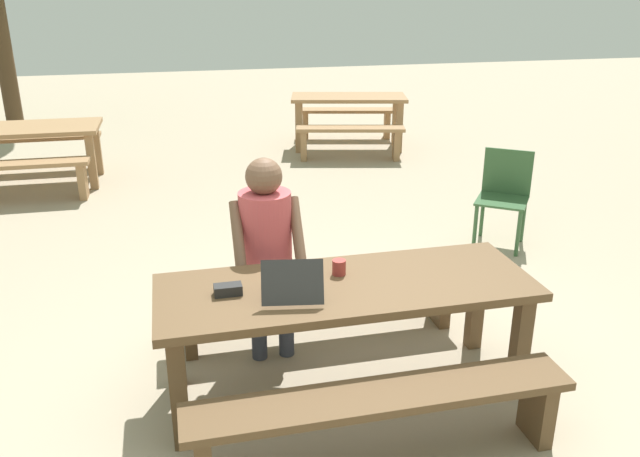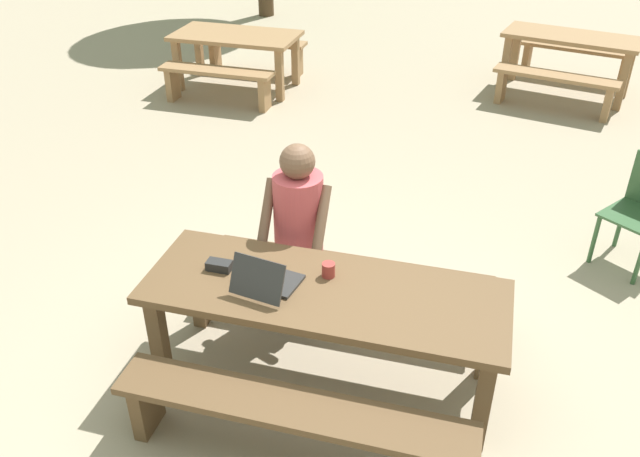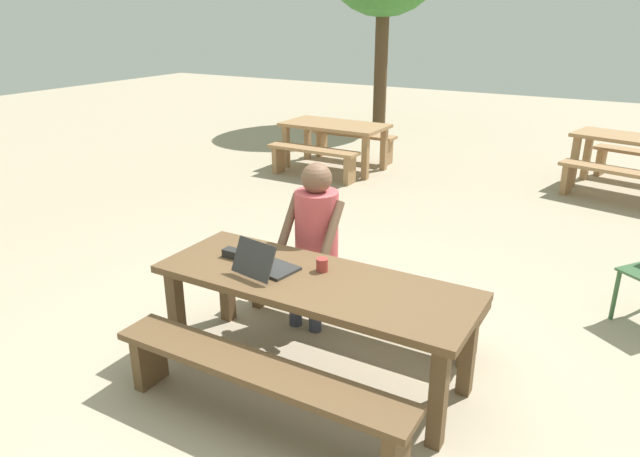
{
  "view_description": "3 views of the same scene",
  "coord_description": "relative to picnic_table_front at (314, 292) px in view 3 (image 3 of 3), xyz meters",
  "views": [
    {
      "loc": [
        -0.92,
        -3.2,
        2.33
      ],
      "look_at": [
        -0.1,
        0.25,
        0.96
      ],
      "focal_mm": 36.48,
      "sensor_mm": 36.0,
      "label": 1
    },
    {
      "loc": [
        0.79,
        -2.97,
        3.05
      ],
      "look_at": [
        -0.1,
        0.25,
        0.96
      ],
      "focal_mm": 36.92,
      "sensor_mm": 36.0,
      "label": 2
    },
    {
      "loc": [
        1.74,
        -2.94,
        2.36
      ],
      "look_at": [
        -0.1,
        0.25,
        0.96
      ],
      "focal_mm": 32.43,
      "sensor_mm": 36.0,
      "label": 3
    }
  ],
  "objects": [
    {
      "name": "ground_plane",
      "position": [
        0.0,
        0.0,
        -0.61
      ],
      "size": [
        30.0,
        30.0,
        0.0
      ],
      "primitive_type": "plane",
      "color": "tan"
    },
    {
      "name": "picnic_table_front",
      "position": [
        0.0,
        0.0,
        0.0
      ],
      "size": [
        2.15,
        0.77,
        0.71
      ],
      "color": "brown",
      "rests_on": "ground"
    },
    {
      "name": "bench_near",
      "position": [
        0.0,
        -0.66,
        -0.29
      ],
      "size": [
        1.97,
        0.3,
        0.43
      ],
      "color": "brown",
      "rests_on": "ground"
    },
    {
      "name": "bench_far",
      "position": [
        0.0,
        0.66,
        -0.29
      ],
      "size": [
        1.97,
        0.3,
        0.43
      ],
      "color": "brown",
      "rests_on": "ground"
    },
    {
      "name": "laptop",
      "position": [
        -0.33,
        -0.08,
        0.16
      ],
      "size": [
        0.38,
        0.39,
        0.24
      ],
      "rotation": [
        0.0,
        0.0,
        2.97
      ],
      "color": "#2D2D2D",
      "rests_on": "picnic_table_front"
    },
    {
      "name": "small_pouch",
      "position": [
        -0.67,
        0.02,
        0.13
      ],
      "size": [
        0.15,
        0.08,
        0.06
      ],
      "color": "black",
      "rests_on": "picnic_table_front"
    },
    {
      "name": "coffee_mug",
      "position": [
        -0.01,
        0.13,
        0.14
      ],
      "size": [
        0.08,
        0.08,
        0.09
      ],
      "color": "#99332D",
      "rests_on": "picnic_table_front"
    },
    {
      "name": "person_seated",
      "position": [
        -0.36,
        0.63,
        0.15
      ],
      "size": [
        0.45,
        0.43,
        1.3
      ],
      "color": "#333847",
      "rests_on": "ground"
    },
    {
      "name": "picnic_table_mid",
      "position": [
        -2.51,
        4.91,
        -0.01
      ],
      "size": [
        1.61,
        0.87,
        0.71
      ],
      "rotation": [
        0.0,
        0.0,
        -0.02
      ],
      "color": "#9E754C",
      "rests_on": "ground"
    },
    {
      "name": "bench_mid_south",
      "position": [
        -2.52,
        4.26,
        -0.28
      ],
      "size": [
        1.45,
        0.32,
        0.45
      ],
      "rotation": [
        0.0,
        0.0,
        -0.02
      ],
      "color": "#9E754C",
      "rests_on": "ground"
    },
    {
      "name": "bench_mid_north",
      "position": [
        -2.5,
        5.57,
        -0.28
      ],
      "size": [
        1.45,
        0.32,
        0.45
      ],
      "rotation": [
        0.0,
        0.0,
        -0.02
      ],
      "color": "#9E754C",
      "rests_on": "ground"
    },
    {
      "name": "picnic_table_rear",
      "position": [
        1.65,
        5.8,
        0.01
      ],
      "size": [
        1.75,
        1.05,
        0.76
      ],
      "rotation": [
        0.0,
        0.0,
        -0.23
      ],
      "color": "#9E754C",
      "rests_on": "ground"
    },
    {
      "name": "bench_rear_south",
      "position": [
        1.49,
        5.16,
        -0.28
      ],
      "size": [
        1.5,
        0.63,
        0.45
      ],
      "rotation": [
        0.0,
        0.0,
        -0.23
      ],
      "color": "#9E754C",
      "rests_on": "ground"
    }
  ]
}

